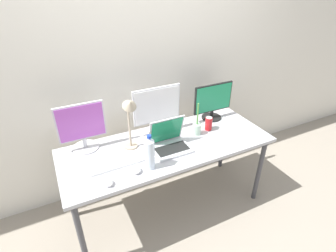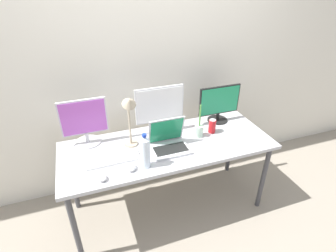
% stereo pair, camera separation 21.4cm
% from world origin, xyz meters
% --- Properties ---
extents(ground_plane, '(16.00, 16.00, 0.00)m').
position_xyz_m(ground_plane, '(0.00, 0.00, 0.00)').
color(ground_plane, gray).
extents(wall_back, '(7.00, 0.08, 2.60)m').
position_xyz_m(wall_back, '(0.00, 0.59, 1.30)').
color(wall_back, silver).
rests_on(wall_back, ground).
extents(work_desk, '(1.80, 0.70, 0.74)m').
position_xyz_m(work_desk, '(0.00, 0.00, 0.68)').
color(work_desk, '#424247').
rests_on(work_desk, ground).
extents(monitor_left, '(0.38, 0.22, 0.40)m').
position_xyz_m(monitor_left, '(-0.64, 0.26, 0.95)').
color(monitor_left, silver).
rests_on(monitor_left, work_desk).
extents(monitor_center, '(0.44, 0.17, 0.43)m').
position_xyz_m(monitor_center, '(0.01, 0.23, 0.98)').
color(monitor_center, silver).
rests_on(monitor_center, work_desk).
extents(monitor_right, '(0.42, 0.20, 0.36)m').
position_xyz_m(monitor_right, '(0.60, 0.23, 0.93)').
color(monitor_right, black).
rests_on(monitor_right, work_desk).
extents(laptop_silver, '(0.31, 0.25, 0.26)m').
position_xyz_m(laptop_silver, '(-0.01, -0.05, 0.80)').
color(laptop_silver, silver).
rests_on(laptop_silver, work_desk).
extents(keyboard_main, '(0.41, 0.14, 0.02)m').
position_xyz_m(keyboard_main, '(-0.48, -0.07, 0.75)').
color(keyboard_main, white).
rests_on(keyboard_main, work_desk).
extents(mouse_by_keyboard, '(0.09, 0.10, 0.04)m').
position_xyz_m(mouse_by_keyboard, '(-0.59, -0.26, 0.76)').
color(mouse_by_keyboard, silver).
rests_on(mouse_by_keyboard, work_desk).
extents(mouse_by_laptop, '(0.09, 0.11, 0.04)m').
position_xyz_m(mouse_by_laptop, '(-0.37, -0.22, 0.76)').
color(mouse_by_laptop, silver).
rests_on(mouse_by_laptop, work_desk).
extents(water_bottle, '(0.07, 0.07, 0.29)m').
position_xyz_m(water_bottle, '(-0.26, -0.22, 0.87)').
color(water_bottle, silver).
rests_on(water_bottle, work_desk).
extents(soda_can_near_keyboard, '(0.07, 0.07, 0.13)m').
position_xyz_m(soda_can_near_keyboard, '(0.45, 0.06, 0.80)').
color(soda_can_near_keyboard, red).
rests_on(soda_can_near_keyboard, work_desk).
extents(bamboo_vase, '(0.08, 0.08, 0.31)m').
position_xyz_m(bamboo_vase, '(0.30, 0.03, 0.80)').
color(bamboo_vase, '#B2D1B7').
rests_on(bamboo_vase, work_desk).
extents(desk_lamp, '(0.11, 0.18, 0.48)m').
position_xyz_m(desk_lamp, '(-0.30, 0.06, 1.07)').
color(desk_lamp, tan).
rests_on(desk_lamp, work_desk).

